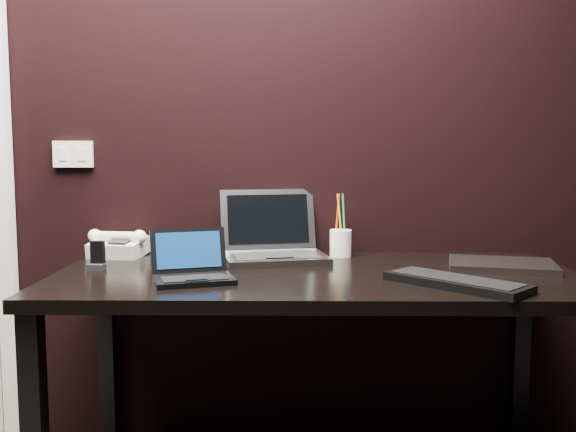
{
  "coord_description": "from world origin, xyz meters",
  "views": [
    {
      "loc": [
        0.23,
        -0.66,
        1.14
      ],
      "look_at": [
        0.21,
        1.35,
        0.93
      ],
      "focal_mm": 40.0,
      "sensor_mm": 36.0,
      "label": 1
    }
  ],
  "objects_px": {
    "silver_laptop": "(273,247)",
    "desk_phone": "(118,246)",
    "closed_laptop": "(502,265)",
    "pen_cup": "(341,242)",
    "ext_keyboard": "(456,282)",
    "mobile_phone": "(97,259)",
    "netbook": "(192,271)",
    "desk": "(316,295)"
  },
  "relations": [
    {
      "from": "silver_laptop",
      "to": "desk_phone",
      "type": "distance_m",
      "value": 0.58
    },
    {
      "from": "silver_laptop",
      "to": "closed_laptop",
      "type": "bearing_deg",
      "value": -12.06
    },
    {
      "from": "closed_laptop",
      "to": "pen_cup",
      "type": "height_order",
      "value": "pen_cup"
    },
    {
      "from": "ext_keyboard",
      "to": "mobile_phone",
      "type": "height_order",
      "value": "mobile_phone"
    },
    {
      "from": "netbook",
      "to": "closed_laptop",
      "type": "bearing_deg",
      "value": 11.62
    },
    {
      "from": "netbook",
      "to": "silver_laptop",
      "type": "bearing_deg",
      "value": 57.77
    },
    {
      "from": "ext_keyboard",
      "to": "mobile_phone",
      "type": "relative_size",
      "value": 4.28
    },
    {
      "from": "desk",
      "to": "desk_phone",
      "type": "xyz_separation_m",
      "value": [
        -0.73,
        0.29,
        0.12
      ]
    },
    {
      "from": "closed_laptop",
      "to": "mobile_phone",
      "type": "height_order",
      "value": "mobile_phone"
    },
    {
      "from": "pen_cup",
      "to": "mobile_phone",
      "type": "bearing_deg",
      "value": -162.46
    },
    {
      "from": "silver_laptop",
      "to": "closed_laptop",
      "type": "distance_m",
      "value": 0.79
    },
    {
      "from": "closed_laptop",
      "to": "mobile_phone",
      "type": "distance_m",
      "value": 1.36
    },
    {
      "from": "silver_laptop",
      "to": "desk_phone",
      "type": "relative_size",
      "value": 1.8
    },
    {
      "from": "silver_laptop",
      "to": "ext_keyboard",
      "type": "height_order",
      "value": "silver_laptop"
    },
    {
      "from": "silver_laptop",
      "to": "desk",
      "type": "bearing_deg",
      "value": -57.35
    },
    {
      "from": "netbook",
      "to": "desk_phone",
      "type": "bearing_deg",
      "value": 128.62
    },
    {
      "from": "netbook",
      "to": "closed_laptop",
      "type": "distance_m",
      "value": 1.03
    },
    {
      "from": "ext_keyboard",
      "to": "closed_laptop",
      "type": "xyz_separation_m",
      "value": [
        0.22,
        0.28,
        -0.0
      ]
    },
    {
      "from": "closed_laptop",
      "to": "pen_cup",
      "type": "relative_size",
      "value": 1.65
    },
    {
      "from": "silver_laptop",
      "to": "mobile_phone",
      "type": "xyz_separation_m",
      "value": [
        -0.58,
        -0.19,
        -0.01
      ]
    },
    {
      "from": "desk_phone",
      "to": "netbook",
      "type": "bearing_deg",
      "value": -51.38
    },
    {
      "from": "netbook",
      "to": "desk",
      "type": "bearing_deg",
      "value": 20.16
    },
    {
      "from": "desk",
      "to": "ext_keyboard",
      "type": "relative_size",
      "value": 4.22
    },
    {
      "from": "ext_keyboard",
      "to": "pen_cup",
      "type": "bearing_deg",
      "value": 120.23
    },
    {
      "from": "mobile_phone",
      "to": "silver_laptop",
      "type": "bearing_deg",
      "value": 18.31
    },
    {
      "from": "silver_laptop",
      "to": "desk_phone",
      "type": "xyz_separation_m",
      "value": [
        -0.58,
        0.06,
        -0.01
      ]
    },
    {
      "from": "silver_laptop",
      "to": "pen_cup",
      "type": "xyz_separation_m",
      "value": [
        0.25,
        0.07,
        0.01
      ]
    },
    {
      "from": "pen_cup",
      "to": "silver_laptop",
      "type": "bearing_deg",
      "value": -164.28
    },
    {
      "from": "desk",
      "to": "pen_cup",
      "type": "xyz_separation_m",
      "value": [
        0.1,
        0.3,
        0.13
      ]
    },
    {
      "from": "mobile_phone",
      "to": "pen_cup",
      "type": "height_order",
      "value": "pen_cup"
    },
    {
      "from": "closed_laptop",
      "to": "pen_cup",
      "type": "distance_m",
      "value": 0.58
    },
    {
      "from": "closed_laptop",
      "to": "mobile_phone",
      "type": "xyz_separation_m",
      "value": [
        -1.36,
        -0.03,
        0.02
      ]
    },
    {
      "from": "silver_laptop",
      "to": "pen_cup",
      "type": "bearing_deg",
      "value": 15.72
    },
    {
      "from": "ext_keyboard",
      "to": "pen_cup",
      "type": "height_order",
      "value": "pen_cup"
    },
    {
      "from": "desk",
      "to": "closed_laptop",
      "type": "xyz_separation_m",
      "value": [
        0.63,
        0.07,
        0.09
      ]
    },
    {
      "from": "closed_laptop",
      "to": "pen_cup",
      "type": "xyz_separation_m",
      "value": [
        -0.53,
        0.24,
        0.04
      ]
    },
    {
      "from": "desk_phone",
      "to": "mobile_phone",
      "type": "xyz_separation_m",
      "value": [
        -0.0,
        -0.25,
        -0.01
      ]
    },
    {
      "from": "desk",
      "to": "silver_laptop",
      "type": "relative_size",
      "value": 4.09
    },
    {
      "from": "desk",
      "to": "mobile_phone",
      "type": "relative_size",
      "value": 18.05
    },
    {
      "from": "desk",
      "to": "closed_laptop",
      "type": "distance_m",
      "value": 0.64
    },
    {
      "from": "desk_phone",
      "to": "ext_keyboard",
      "type": "bearing_deg",
      "value": -24.19
    },
    {
      "from": "closed_laptop",
      "to": "mobile_phone",
      "type": "relative_size",
      "value": 4.11
    }
  ]
}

